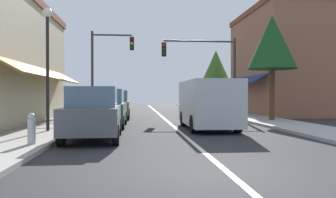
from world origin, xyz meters
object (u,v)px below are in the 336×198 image
parked_car_third_left (115,105)px  street_lamp_left_near (47,49)px  fire_hydrant (31,129)px  tree_right_far (216,65)px  van_in_lane (208,103)px  traffic_signal_mast_arm (209,63)px  traffic_signal_left_corner (106,61)px  parked_car_nearest_left (93,114)px  tree_right_near (272,43)px  parked_car_second_left (106,108)px

parked_car_third_left → street_lamp_left_near: 8.70m
street_lamp_left_near → fire_hydrant: 4.63m
tree_right_far → fire_hydrant: (-10.49, -22.59, -3.76)m
parked_car_third_left → van_in_lane: size_ratio=0.79×
tree_right_far → traffic_signal_mast_arm: bearing=-105.7°
traffic_signal_left_corner → parked_car_third_left: bearing=-72.8°
parked_car_nearest_left → street_lamp_left_near: (-1.98, 2.07, 2.39)m
parked_car_nearest_left → van_in_lane: bearing=35.0°
parked_car_third_left → traffic_signal_mast_arm: size_ratio=0.78×
fire_hydrant → van_in_lane: bearing=39.4°
traffic_signal_mast_arm → fire_hydrant: (-7.73, -12.75, -3.09)m
parked_car_nearest_left → fire_hydrant: (-1.52, -1.66, -0.33)m
traffic_signal_left_corner → tree_right_near: (9.63, -5.68, 0.53)m
street_lamp_left_near → traffic_signal_left_corner: bearing=83.0°
parked_car_nearest_left → traffic_signal_mast_arm: bearing=59.7°
street_lamp_left_near → fire_hydrant: bearing=-82.9°
parked_car_second_left → tree_right_far: tree_right_far is taller
tree_right_far → fire_hydrant: size_ratio=6.57×
tree_right_near → tree_right_far: size_ratio=1.04×
parked_car_nearest_left → parked_car_third_left: same height
parked_car_nearest_left → fire_hydrant: bearing=-133.6°
parked_car_second_left → traffic_signal_mast_arm: (6.18, 6.37, 2.76)m
parked_car_second_left → traffic_signal_left_corner: traffic_signal_left_corner is taller
van_in_lane → traffic_signal_left_corner: 11.12m
traffic_signal_left_corner → tree_right_near: tree_right_near is taller
traffic_signal_left_corner → traffic_signal_mast_arm: bearing=-13.5°
van_in_lane → traffic_signal_mast_arm: bearing=78.2°
street_lamp_left_near → parked_car_third_left: bearing=75.4°
traffic_signal_mast_arm → tree_right_near: 4.93m
traffic_signal_left_corner → street_lamp_left_near: 10.78m
tree_right_far → tree_right_near: bearing=-90.1°
parked_car_third_left → traffic_signal_mast_arm: bearing=8.2°
parked_car_third_left → street_lamp_left_near: bearing=-105.1°
traffic_signal_mast_arm → street_lamp_left_near: traffic_signal_mast_arm is taller
parked_car_nearest_left → parked_car_second_left: bearing=88.4°
traffic_signal_left_corner → parked_car_nearest_left: bearing=-87.0°
parked_car_third_left → tree_right_near: 9.99m
van_in_lane → parked_car_nearest_left: bearing=-143.6°
parked_car_second_left → parked_car_third_left: size_ratio=1.00×
traffic_signal_mast_arm → van_in_lane: bearing=-102.0°
parked_car_nearest_left → traffic_signal_mast_arm: (6.22, 11.10, 2.76)m
traffic_signal_left_corner → tree_right_near: 11.19m
traffic_signal_left_corner → street_lamp_left_near: (-1.31, -10.68, -0.61)m
parked_car_second_left → parked_car_third_left: bearing=89.8°
parked_car_nearest_left → tree_right_far: bearing=65.7°
parked_car_nearest_left → street_lamp_left_near: bearing=132.7°
parked_car_nearest_left → tree_right_near: size_ratio=0.70×
parked_car_nearest_left → parked_car_third_left: bearing=88.2°
parked_car_second_left → fire_hydrant: (-1.56, -6.38, -0.33)m
parked_car_second_left → tree_right_far: size_ratio=0.72×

